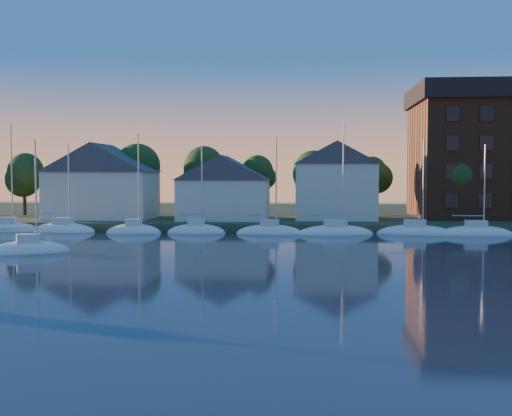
# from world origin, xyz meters

# --- Properties ---
(ground) EXTENTS (260.00, 260.00, 0.00)m
(ground) POSITION_xyz_m (0.00, 0.00, 0.00)
(ground) COLOR black
(ground) RESTS_ON ground
(shoreline_land) EXTENTS (160.00, 50.00, 2.00)m
(shoreline_land) POSITION_xyz_m (0.00, 75.00, 0.00)
(shoreline_land) COLOR #333E24
(shoreline_land) RESTS_ON ground
(wooden_dock) EXTENTS (120.00, 3.00, 1.00)m
(wooden_dock) POSITION_xyz_m (0.00, 52.00, 0.00)
(wooden_dock) COLOR brown
(wooden_dock) RESTS_ON ground
(clubhouse_west) EXTENTS (13.65, 9.45, 9.64)m
(clubhouse_west) POSITION_xyz_m (-22.00, 58.00, 5.93)
(clubhouse_west) COLOR white
(clubhouse_west) RESTS_ON shoreline_land
(clubhouse_centre) EXTENTS (11.55, 8.40, 8.08)m
(clubhouse_centre) POSITION_xyz_m (-6.00, 57.00, 5.13)
(clubhouse_centre) COLOR white
(clubhouse_centre) RESTS_ON shoreline_land
(clubhouse_east) EXTENTS (10.50, 8.40, 9.80)m
(clubhouse_east) POSITION_xyz_m (8.00, 59.00, 6.00)
(clubhouse_east) COLOR white
(clubhouse_east) RESTS_ON shoreline_land
(tree_line) EXTENTS (93.40, 5.40, 8.90)m
(tree_line) POSITION_xyz_m (2.00, 63.00, 7.18)
(tree_line) COLOR #382719
(tree_line) RESTS_ON shoreline_land
(moored_fleet) EXTENTS (87.50, 2.40, 12.05)m
(moored_fleet) POSITION_xyz_m (0.00, 49.00, 0.10)
(moored_fleet) COLOR white
(moored_fleet) RESTS_ON ground
(drifting_sailboat_left) EXTENTS (7.11, 5.16, 10.85)m
(drifting_sailboat_left) POSITION_xyz_m (-19.33, 29.97, 0.10)
(drifting_sailboat_left) COLOR white
(drifting_sailboat_left) RESTS_ON ground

